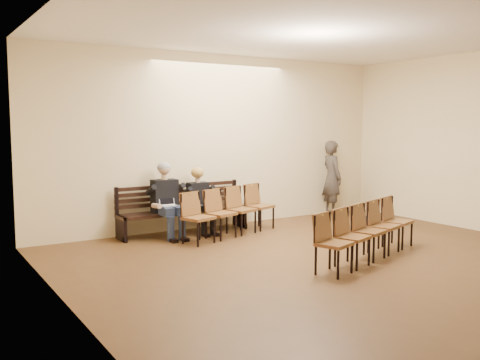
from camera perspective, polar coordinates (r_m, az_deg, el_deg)
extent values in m
plane|color=#53341C|center=(7.41, 18.03, -10.73)|extent=(10.00, 10.00, 0.00)
cube|color=beige|center=(10.99, -2.09, 4.18)|extent=(8.00, 0.02, 3.50)
cube|color=beige|center=(4.77, -13.76, 1.65)|extent=(0.02, 10.00, 3.50)
cube|color=white|center=(7.25, 18.96, 16.84)|extent=(8.00, 10.00, 0.02)
cube|color=black|center=(10.37, -5.98, -4.43)|extent=(2.60, 0.90, 0.45)
cube|color=silver|center=(9.88, -7.52, -3.01)|extent=(0.34, 0.29, 0.22)
cylinder|color=silver|center=(10.16, -3.21, -2.64)|extent=(0.09, 0.09, 0.25)
cube|color=black|center=(10.79, 13.59, -4.62)|extent=(0.44, 0.37, 0.28)
imported|color=#3A3430|center=(12.50, 9.79, 0.82)|extent=(0.60, 0.79, 1.98)
cube|color=brown|center=(10.04, -0.95, -3.42)|extent=(2.26, 1.14, 0.91)
cube|color=brown|center=(8.57, 13.60, -5.39)|extent=(2.64, 1.28, 0.86)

